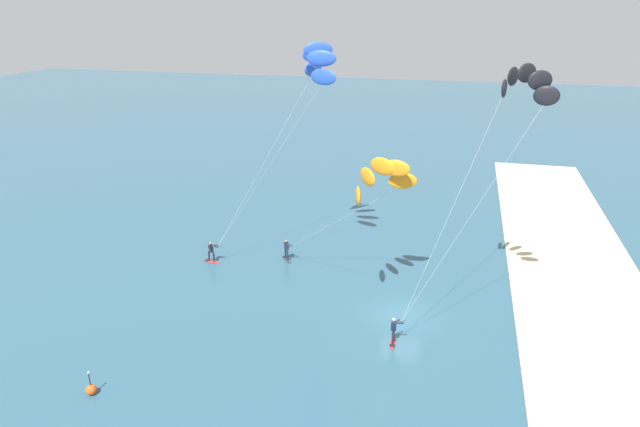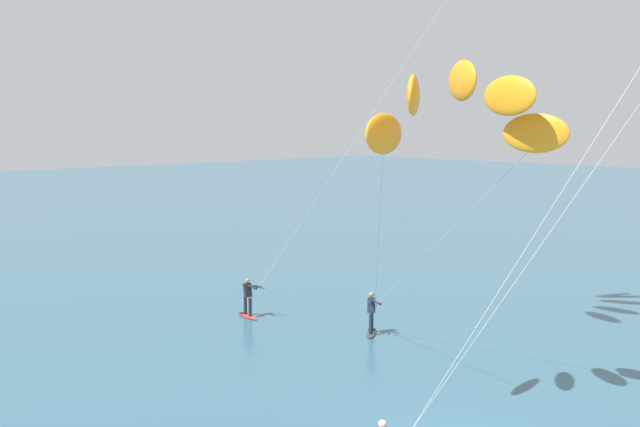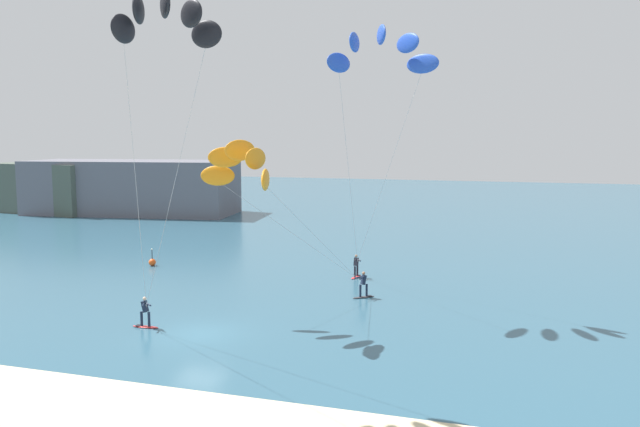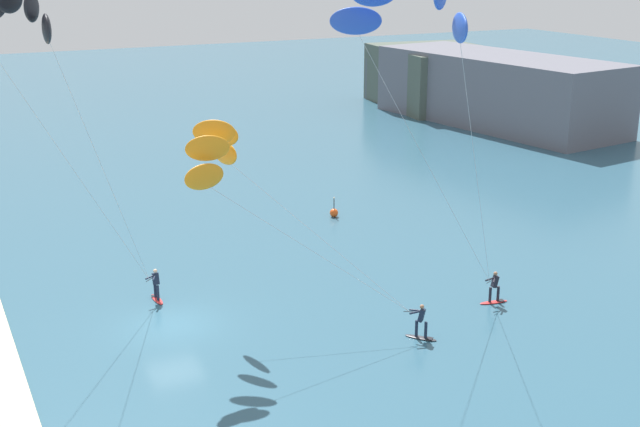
{
  "view_description": "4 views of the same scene",
  "coord_description": "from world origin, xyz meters",
  "views": [
    {
      "loc": [
        -32.75,
        -2.82,
        19.01
      ],
      "look_at": [
        4.24,
        6.5,
        4.93
      ],
      "focal_mm": 32.31,
      "sensor_mm": 36.0,
      "label": 1
    },
    {
      "loc": [
        -16.25,
        -11.85,
        8.38
      ],
      "look_at": [
        2.05,
        7.99,
        5.26
      ],
      "focal_mm": 45.82,
      "sensor_mm": 36.0,
      "label": 2
    },
    {
      "loc": [
        15.32,
        -28.62,
        10.13
      ],
      "look_at": [
        4.38,
        6.96,
        5.61
      ],
      "focal_mm": 35.78,
      "sensor_mm": 36.0,
      "label": 3
    },
    {
      "loc": [
        35.74,
        -9.82,
        16.88
      ],
      "look_at": [
        4.76,
        5.42,
        6.12
      ],
      "focal_mm": 47.27,
      "sensor_mm": 36.0,
      "label": 4
    }
  ],
  "objects": [
    {
      "name": "kitesurfer_mid_water",
      "position": [
        1.78,
        2.16,
        8.38
      ],
      "size": [
        8.3,
        10.59,
        9.96
      ],
      "color": "#333338",
      "rests_on": "ground"
    },
    {
      "name": "kitesurfer_far_out",
      "position": [
        7.69,
        7.82,
        14.51
      ],
      "size": [
        6.82,
        10.45,
        16.37
      ],
      "color": "red",
      "rests_on": "ground"
    },
    {
      "name": "kitesurfer_nearshore",
      "position": [
        1.8,
        -5.7,
        13.98
      ],
      "size": [
        8.03,
        8.15,
        15.79
      ],
      "color": "red",
      "rests_on": "ground"
    },
    {
      "name": "distant_headland",
      "position": [
        -39.3,
        45.24,
        3.13
      ],
      "size": [
        36.22,
        19.01,
        6.97
      ],
      "color": "#4C564C",
      "rests_on": "ground"
    },
    {
      "name": "ground_plane",
      "position": [
        0.0,
        0.0,
        0.0
      ],
      "size": [
        240.0,
        240.0,
        0.0
      ],
      "primitive_type": "plane",
      "color": "#2D566B"
    },
    {
      "name": "marker_buoy",
      "position": [
        -11.79,
        14.6,
        0.3
      ],
      "size": [
        0.56,
        0.56,
        1.38
      ],
      "color": "#EA5119",
      "rests_on": "ground"
    }
  ]
}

